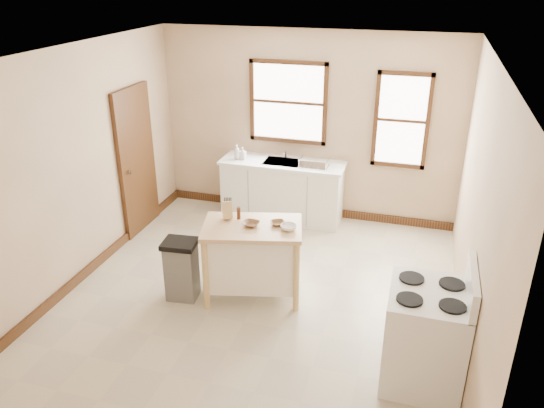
{
  "coord_description": "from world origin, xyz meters",
  "views": [
    {
      "loc": [
        1.65,
        -5.0,
        3.59
      ],
      "look_at": [
        0.06,
        0.4,
        1.05
      ],
      "focal_mm": 35.0,
      "sensor_mm": 36.0,
      "label": 1
    }
  ],
  "objects": [
    {
      "name": "door_left",
      "position": [
        -2.21,
        1.3,
        1.05
      ],
      "size": [
        0.06,
        0.9,
        2.1
      ],
      "primitive_type": "cube",
      "color": "black",
      "rests_on": "ground"
    },
    {
      "name": "floor",
      "position": [
        0.0,
        0.0,
        0.0
      ],
      "size": [
        5.0,
        5.0,
        0.0
      ],
      "primitive_type": "plane",
      "color": "#B1A48C",
      "rests_on": "ground"
    },
    {
      "name": "pepper_grinder",
      "position": [
        -0.28,
        0.19,
        0.99
      ],
      "size": [
        0.05,
        0.05,
        0.15
      ],
      "primitive_type": "cylinder",
      "rotation": [
        0.0,
        0.0,
        0.16
      ],
      "color": "#422011",
      "rests_on": "kitchen_island"
    },
    {
      "name": "bowl_a",
      "position": [
        -0.08,
        0.06,
        0.93
      ],
      "size": [
        0.21,
        0.21,
        0.05
      ],
      "primitive_type": "imported",
      "rotation": [
        0.0,
        0.0,
        -0.13
      ],
      "color": "brown",
      "rests_on": "kitchen_island"
    },
    {
      "name": "ceiling",
      "position": [
        0.0,
        0.0,
        2.8
      ],
      "size": [
        5.0,
        5.0,
        0.0
      ],
      "primitive_type": "plane",
      "rotation": [
        3.14,
        0.0,
        0.0
      ],
      "color": "white",
      "rests_on": "ground"
    },
    {
      "name": "dish_rack",
      "position": [
        0.19,
        2.14,
        0.97
      ],
      "size": [
        0.45,
        0.36,
        0.1
      ],
      "primitive_type": null,
      "rotation": [
        0.0,
        0.0,
        -0.13
      ],
      "color": "silver",
      "rests_on": "sink_counter"
    },
    {
      "name": "baseboard_left",
      "position": [
        -2.22,
        0.0,
        0.06
      ],
      "size": [
        0.04,
        5.0,
        0.12
      ],
      "primitive_type": "cube",
      "color": "black",
      "rests_on": "ground"
    },
    {
      "name": "soap_bottle_b",
      "position": [
        -0.91,
        2.14,
        1.01
      ],
      "size": [
        0.09,
        0.09,
        0.19
      ],
      "primitive_type": "imported",
      "rotation": [
        0.0,
        0.0,
        -0.08
      ],
      "color": "#B2B2B2",
      "rests_on": "sink_counter"
    },
    {
      "name": "kitchen_island",
      "position": [
        -0.07,
        0.07,
        0.46
      ],
      "size": [
        1.25,
        0.95,
        0.91
      ],
      "primitive_type": null,
      "rotation": [
        0.0,
        0.0,
        0.24
      ],
      "color": "tan",
      "rests_on": "ground"
    },
    {
      "name": "wall_right",
      "position": [
        2.25,
        0.0,
        1.4
      ],
      "size": [
        0.04,
        5.0,
        2.8
      ],
      "primitive_type": "cube",
      "color": "#CDAA87",
      "rests_on": "ground"
    },
    {
      "name": "bowl_b",
      "position": [
        0.2,
        0.17,
        0.93
      ],
      "size": [
        0.22,
        0.22,
        0.04
      ],
      "primitive_type": "imported",
      "rotation": [
        0.0,
        0.0,
        0.5
      ],
      "color": "brown",
      "rests_on": "kitchen_island"
    },
    {
      "name": "bowl_c",
      "position": [
        0.35,
        0.09,
        0.94
      ],
      "size": [
        0.18,
        0.18,
        0.06
      ],
      "primitive_type": "imported",
      "rotation": [
        0.0,
        0.0,
        -0.01
      ],
      "color": "white",
      "rests_on": "kitchen_island"
    },
    {
      "name": "trash_bin",
      "position": [
        -0.85,
        -0.22,
        0.37
      ],
      "size": [
        0.41,
        0.36,
        0.74
      ],
      "primitive_type": null,
      "rotation": [
        0.0,
        0.0,
        0.1
      ],
      "color": "#5C5C5A",
      "rests_on": "ground"
    },
    {
      "name": "knife_block",
      "position": [
        -0.41,
        0.16,
        1.01
      ],
      "size": [
        0.14,
        0.14,
        0.2
      ],
      "primitive_type": null,
      "rotation": [
        0.0,
        0.0,
        0.6
      ],
      "color": "tan",
      "rests_on": "kitchen_island"
    },
    {
      "name": "wall_left",
      "position": [
        -2.25,
        0.0,
        1.4
      ],
      "size": [
        0.04,
        5.0,
        2.8
      ],
      "primitive_type": "cube",
      "color": "#CDAA87",
      "rests_on": "ground"
    },
    {
      "name": "soap_bottle_a",
      "position": [
        -0.99,
        2.12,
        1.03
      ],
      "size": [
        0.09,
        0.09,
        0.22
      ],
      "primitive_type": "imported",
      "rotation": [
        0.0,
        0.0,
        0.05
      ],
      "color": "#B2B2B2",
      "rests_on": "sink_counter"
    },
    {
      "name": "sink_counter",
      "position": [
        -0.3,
        2.2,
        0.46
      ],
      "size": [
        1.86,
        0.62,
        0.92
      ],
      "primitive_type": null,
      "color": "silver",
      "rests_on": "ground"
    },
    {
      "name": "window_side",
      "position": [
        1.35,
        2.48,
        1.6
      ],
      "size": [
        0.77,
        0.06,
        1.37
      ],
      "primitive_type": null,
      "color": "black",
      "rests_on": "wall_back"
    },
    {
      "name": "faucet",
      "position": [
        -0.3,
        2.38,
        1.03
      ],
      "size": [
        0.03,
        0.03,
        0.22
      ],
      "primitive_type": "cylinder",
      "color": "silver",
      "rests_on": "sink_counter"
    },
    {
      "name": "window_main",
      "position": [
        -0.3,
        2.48,
        1.75
      ],
      "size": [
        1.17,
        0.06,
        1.22
      ],
      "primitive_type": null,
      "color": "black",
      "rests_on": "wall_back"
    },
    {
      "name": "wall_back",
      "position": [
        0.0,
        2.5,
        1.4
      ],
      "size": [
        4.5,
        0.04,
        2.8
      ],
      "primitive_type": "cube",
      "color": "#CDAA87",
      "rests_on": "ground"
    },
    {
      "name": "baseboard_back",
      "position": [
        0.0,
        2.47,
        0.06
      ],
      "size": [
        4.5,
        0.04,
        0.12
      ],
      "primitive_type": "cube",
      "color": "black",
      "rests_on": "ground"
    },
    {
      "name": "gas_stove",
      "position": [
        1.89,
        -0.83,
        0.61
      ],
      "size": [
        0.77,
        0.78,
        1.23
      ],
      "primitive_type": null,
      "color": "white",
      "rests_on": "ground"
    }
  ]
}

